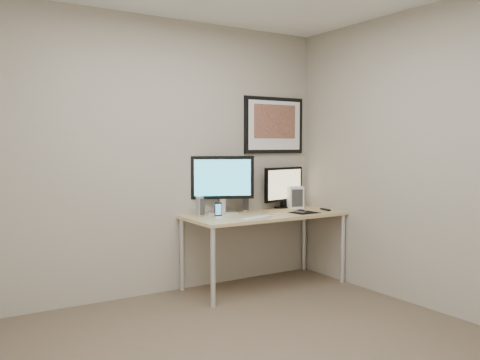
{
  "coord_description": "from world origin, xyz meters",
  "views": [
    {
      "loc": [
        -1.86,
        -2.76,
        1.41
      ],
      "look_at": [
        0.55,
        1.1,
        1.1
      ],
      "focal_mm": 38.0,
      "sensor_mm": 36.0,
      "label": 1
    }
  ],
  "objects_px": {
    "framed_art": "(274,125)",
    "fan_unit": "(295,197)",
    "monitor_large": "(222,182)",
    "speaker_left": "(200,206)",
    "monitor_tv": "(284,186)",
    "speaker_right": "(245,202)",
    "keyboard": "(257,218)",
    "phone_dock": "(218,210)",
    "desk": "(265,220)"
  },
  "relations": [
    {
      "from": "speaker_left",
      "to": "phone_dock",
      "type": "bearing_deg",
      "value": -77.68
    },
    {
      "from": "speaker_right",
      "to": "phone_dock",
      "type": "relative_size",
      "value": 1.32
    },
    {
      "from": "framed_art",
      "to": "phone_dock",
      "type": "xyz_separation_m",
      "value": [
        -0.89,
        -0.35,
        -0.82
      ]
    },
    {
      "from": "framed_art",
      "to": "fan_unit",
      "type": "bearing_deg",
      "value": -44.87
    },
    {
      "from": "monitor_large",
      "to": "fan_unit",
      "type": "xyz_separation_m",
      "value": [
        0.86,
        -0.07,
        -0.2
      ]
    },
    {
      "from": "phone_dock",
      "to": "monitor_large",
      "type": "bearing_deg",
      "value": 70.7
    },
    {
      "from": "framed_art",
      "to": "speaker_right",
      "type": "height_order",
      "value": "framed_art"
    },
    {
      "from": "keyboard",
      "to": "phone_dock",
      "type": "bearing_deg",
      "value": 123.92
    },
    {
      "from": "framed_art",
      "to": "monitor_tv",
      "type": "distance_m",
      "value": 0.66
    },
    {
      "from": "speaker_right",
      "to": "phone_dock",
      "type": "height_order",
      "value": "speaker_right"
    },
    {
      "from": "desk",
      "to": "monitor_tv",
      "type": "height_order",
      "value": "monitor_tv"
    },
    {
      "from": "framed_art",
      "to": "keyboard",
      "type": "height_order",
      "value": "framed_art"
    },
    {
      "from": "framed_art",
      "to": "monitor_large",
      "type": "xyz_separation_m",
      "value": [
        -0.7,
        -0.09,
        -0.57
      ]
    },
    {
      "from": "fan_unit",
      "to": "monitor_tv",
      "type": "bearing_deg",
      "value": 142.98
    },
    {
      "from": "desk",
      "to": "speaker_right",
      "type": "distance_m",
      "value": 0.31
    },
    {
      "from": "monitor_large",
      "to": "keyboard",
      "type": "relative_size",
      "value": 1.52
    },
    {
      "from": "framed_art",
      "to": "monitor_large",
      "type": "distance_m",
      "value": 0.91
    },
    {
      "from": "monitor_tv",
      "to": "keyboard",
      "type": "bearing_deg",
      "value": -154.25
    },
    {
      "from": "monitor_large",
      "to": "speaker_left",
      "type": "height_order",
      "value": "monitor_large"
    },
    {
      "from": "framed_art",
      "to": "speaker_left",
      "type": "distance_m",
      "value": 1.27
    },
    {
      "from": "speaker_right",
      "to": "phone_dock",
      "type": "xyz_separation_m",
      "value": [
        -0.48,
        -0.28,
        -0.02
      ]
    },
    {
      "from": "monitor_large",
      "to": "speaker_left",
      "type": "xyz_separation_m",
      "value": [
        -0.29,
        -0.06,
        -0.22
      ]
    },
    {
      "from": "monitor_large",
      "to": "monitor_tv",
      "type": "height_order",
      "value": "monitor_large"
    },
    {
      "from": "desk",
      "to": "monitor_tv",
      "type": "bearing_deg",
      "value": 31.87
    },
    {
      "from": "speaker_left",
      "to": "keyboard",
      "type": "xyz_separation_m",
      "value": [
        0.38,
        -0.42,
        -0.09
      ]
    },
    {
      "from": "framed_art",
      "to": "monitor_large",
      "type": "bearing_deg",
      "value": -172.31
    },
    {
      "from": "monitor_tv",
      "to": "phone_dock",
      "type": "xyz_separation_m",
      "value": [
        -0.98,
        -0.29,
        -0.16
      ]
    },
    {
      "from": "monitor_large",
      "to": "monitor_tv",
      "type": "xyz_separation_m",
      "value": [
        0.79,
        0.04,
        -0.08
      ]
    },
    {
      "from": "keyboard",
      "to": "fan_unit",
      "type": "relative_size",
      "value": 1.65
    },
    {
      "from": "monitor_tv",
      "to": "fan_unit",
      "type": "relative_size",
      "value": 2.36
    },
    {
      "from": "monitor_large",
      "to": "speaker_left",
      "type": "bearing_deg",
      "value": -144.36
    },
    {
      "from": "speaker_right",
      "to": "fan_unit",
      "type": "distance_m",
      "value": 0.59
    },
    {
      "from": "desk",
      "to": "monitor_large",
      "type": "xyz_separation_m",
      "value": [
        -0.35,
        0.24,
        0.38
      ]
    },
    {
      "from": "phone_dock",
      "to": "monitor_tv",
      "type": "bearing_deg",
      "value": 34.55
    },
    {
      "from": "speaker_right",
      "to": "phone_dock",
      "type": "distance_m",
      "value": 0.55
    },
    {
      "from": "monitor_large",
      "to": "keyboard",
      "type": "height_order",
      "value": "monitor_large"
    },
    {
      "from": "monitor_tv",
      "to": "speaker_right",
      "type": "bearing_deg",
      "value": 170.91
    },
    {
      "from": "speaker_right",
      "to": "speaker_left",
      "type": "bearing_deg",
      "value": -147.69
    },
    {
      "from": "phone_dock",
      "to": "fan_unit",
      "type": "bearing_deg",
      "value": 27.88
    },
    {
      "from": "monitor_tv",
      "to": "framed_art",
      "type": "bearing_deg",
      "value": 136.59
    },
    {
      "from": "monitor_tv",
      "to": "phone_dock",
      "type": "height_order",
      "value": "monitor_tv"
    },
    {
      "from": "monitor_large",
      "to": "keyboard",
      "type": "distance_m",
      "value": 0.57
    },
    {
      "from": "monitor_large",
      "to": "phone_dock",
      "type": "distance_m",
      "value": 0.4
    },
    {
      "from": "monitor_tv",
      "to": "monitor_large",
      "type": "bearing_deg",
      "value": 171.88
    },
    {
      "from": "desk",
      "to": "fan_unit",
      "type": "height_order",
      "value": "fan_unit"
    },
    {
      "from": "speaker_left",
      "to": "fan_unit",
      "type": "height_order",
      "value": "fan_unit"
    },
    {
      "from": "speaker_left",
      "to": "speaker_right",
      "type": "bearing_deg",
      "value": -4.89
    },
    {
      "from": "speaker_left",
      "to": "keyboard",
      "type": "height_order",
      "value": "speaker_left"
    },
    {
      "from": "keyboard",
      "to": "fan_unit",
      "type": "bearing_deg",
      "value": 9.05
    },
    {
      "from": "speaker_left",
      "to": "framed_art",
      "type": "bearing_deg",
      "value": -4.06
    }
  ]
}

